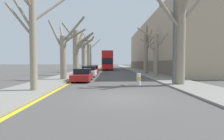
{
  "coord_description": "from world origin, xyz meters",
  "views": [
    {
      "loc": [
        -0.48,
        -9.38,
        1.92
      ],
      "look_at": [
        0.22,
        29.34,
        0.2
      ],
      "focal_mm": 28.0,
      "sensor_mm": 36.0,
      "label": 1
    }
  ],
  "objects": [
    {
      "name": "street_tree_right_0",
      "position": [
        5.35,
        4.94,
        3.97
      ],
      "size": [
        3.9,
        2.7,
        7.48
      ],
      "color": "gray",
      "rests_on": "ground"
    },
    {
      "name": "building_facade_right",
      "position": [
        12.65,
        31.75,
        5.44
      ],
      "size": [
        10.08,
        44.94,
        10.91
      ],
      "color": "tan",
      "rests_on": "ground"
    },
    {
      "name": "ground_plane",
      "position": [
        0.0,
        0.0,
        0.0
      ],
      "size": [
        300.0,
        300.0,
        0.0
      ],
      "primitive_type": "plane",
      "color": "#4C4947"
    },
    {
      "name": "parked_car_0",
      "position": [
        -3.15,
        8.34,
        0.61
      ],
      "size": [
        1.75,
        4.27,
        1.28
      ],
      "color": "maroon",
      "rests_on": "ground"
    },
    {
      "name": "parked_car_1",
      "position": [
        -3.15,
        14.05,
        0.67
      ],
      "size": [
        1.88,
        3.98,
        1.41
      ],
      "color": "silver",
      "rests_on": "ground"
    },
    {
      "name": "street_tree_left_5",
      "position": [
        -5.5,
        38.46,
        3.91
      ],
      "size": [
        5.65,
        3.05,
        8.35
      ],
      "color": "gray",
      "rests_on": "ground"
    },
    {
      "name": "street_tree_right_1",
      "position": [
        5.31,
        12.33,
        3.01
      ],
      "size": [
        3.79,
        1.91,
        6.47
      ],
      "color": "gray",
      "rests_on": "ground"
    },
    {
      "name": "street_tree_left_1",
      "position": [
        -5.25,
        9.38,
        3.03
      ],
      "size": [
        4.05,
        1.57,
        6.77
      ],
      "color": "gray",
      "rests_on": "ground"
    },
    {
      "name": "double_decker_bus",
      "position": [
        -0.8,
        34.8,
        2.58
      ],
      "size": [
        2.6,
        10.96,
        4.56
      ],
      "color": "red",
      "rests_on": "ground"
    },
    {
      "name": "lamp_post",
      "position": [
        4.65,
        4.68,
        4.11
      ],
      "size": [
        1.4,
        0.2,
        7.31
      ],
      "color": "#4C4F54",
      "rests_on": "ground"
    },
    {
      "name": "traffic_bollard",
      "position": [
        2.04,
        5.3,
        0.49
      ],
      "size": [
        0.34,
        0.35,
        0.97
      ],
      "color": "white",
      "rests_on": "ground"
    },
    {
      "name": "parked_car_2",
      "position": [
        -3.15,
        19.89,
        0.67
      ],
      "size": [
        1.78,
        4.56,
        1.41
      ],
      "color": "maroon",
      "rests_on": "ground"
    },
    {
      "name": "street_tree_right_2",
      "position": [
        5.63,
        18.99,
        3.7
      ],
      "size": [
        2.71,
        4.0,
        7.51
      ],
      "color": "gray",
      "rests_on": "ground"
    },
    {
      "name": "sidewalk_left",
      "position": [
        -5.95,
        50.0,
        0.06
      ],
      "size": [
        3.42,
        120.0,
        0.12
      ],
      "primitive_type": "cube",
      "color": "gray",
      "rests_on": "ground"
    },
    {
      "name": "street_tree_left_0",
      "position": [
        -5.38,
        1.99,
        3.53
      ],
      "size": [
        3.95,
        2.96,
        7.25
      ],
      "color": "gray",
      "rests_on": "ground"
    },
    {
      "name": "street_tree_left_3",
      "position": [
        -5.29,
        24.36,
        3.64
      ],
      "size": [
        3.94,
        2.15,
        7.46
      ],
      "color": "gray",
      "rests_on": "ground"
    },
    {
      "name": "kerb_line_stripe",
      "position": [
        -4.06,
        50.0,
        0.0
      ],
      "size": [
        0.24,
        120.0,
        0.01
      ],
      "primitive_type": "cube",
      "color": "yellow",
      "rests_on": "ground"
    },
    {
      "name": "sidewalk_right",
      "position": [
        5.95,
        50.0,
        0.06
      ],
      "size": [
        3.42,
        120.0,
        0.12
      ],
      "primitive_type": "cube",
      "color": "gray",
      "rests_on": "ground"
    },
    {
      "name": "street_tree_left_2",
      "position": [
        -5.35,
        17.15,
        3.77
      ],
      "size": [
        4.99,
        1.49,
        7.99
      ],
      "color": "gray",
      "rests_on": "ground"
    },
    {
      "name": "street_tree_left_4",
      "position": [
        -5.35,
        32.0,
        4.05
      ],
      "size": [
        3.16,
        3.1,
        8.97
      ],
      "color": "gray",
      "rests_on": "ground"
    }
  ]
}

